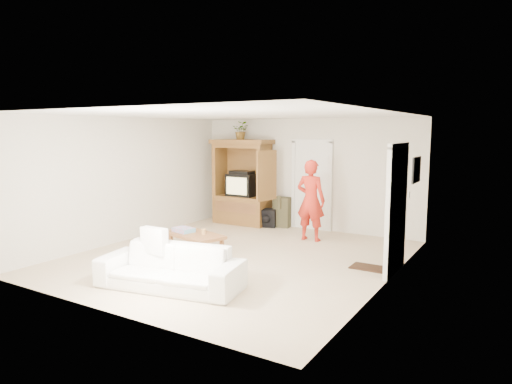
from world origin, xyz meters
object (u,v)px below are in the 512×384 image
sofa (170,267)px  coffee_table (196,236)px  armoire (243,188)px  man (311,200)px

sofa → coffee_table: 1.77m
armoire → man: 2.30m
coffee_table → sofa: bearing=-46.8°
armoire → coffee_table: bearing=-73.8°
man → coffee_table: bearing=58.7°
armoire → man: (2.18, -0.74, -0.05)m
man → sofa: bearing=81.4°
armoire → sofa: (1.65, -4.54, -0.60)m
armoire → sofa: 4.87m
man → sofa: size_ratio=0.80×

